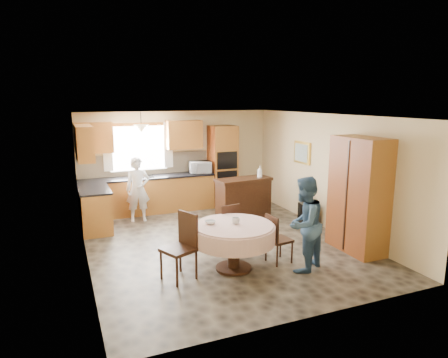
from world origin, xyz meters
TOP-DOWN VIEW (x-y plane):
  - floor at (0.00, 0.00)m, footprint 5.00×6.00m
  - ceiling at (0.00, 0.00)m, footprint 5.00×6.00m
  - wall_back at (0.00, 3.00)m, footprint 5.00×0.02m
  - wall_front at (0.00, -3.00)m, footprint 5.00×0.02m
  - wall_left at (-2.50, 0.00)m, footprint 0.02×6.00m
  - wall_right at (2.50, 0.00)m, footprint 0.02×6.00m
  - window at (-1.00, 2.98)m, footprint 1.40×0.03m
  - curtain_left at (-1.75, 2.93)m, footprint 0.22×0.02m
  - curtain_right at (-0.25, 2.93)m, footprint 0.22×0.02m
  - base_cab_back at (-0.85, 2.70)m, footprint 3.30×0.60m
  - counter_back at (-0.85, 2.70)m, footprint 3.30×0.64m
  - base_cab_left at (-2.20, 1.80)m, footprint 0.60×1.20m
  - counter_left at (-2.20, 1.80)m, footprint 0.64×1.20m
  - backsplash at (-0.85, 2.99)m, footprint 3.30×0.02m
  - wall_cab_left at (-2.05, 2.83)m, footprint 0.85×0.33m
  - wall_cab_right at (0.15, 2.83)m, footprint 0.90×0.33m
  - wall_cab_side at (-2.33, 1.80)m, footprint 0.33×1.20m
  - oven_tower at (1.15, 2.69)m, footprint 0.66×0.62m
  - oven_upper at (1.15, 2.38)m, footprint 0.56×0.01m
  - oven_lower at (1.15, 2.38)m, footprint 0.56×0.01m
  - pendant at (-1.00, 2.50)m, footprint 0.36×0.36m
  - sideboard at (1.09, 1.26)m, footprint 1.35×0.67m
  - space_heater at (2.20, 0.22)m, footprint 0.44×0.35m
  - cupboard at (2.22, -1.32)m, footprint 0.56×1.12m
  - dining_table at (-0.26, -1.23)m, footprint 1.37×1.37m
  - chair_left at (-1.13, -1.21)m, footprint 0.60×0.60m
  - chair_back at (-0.04, -0.46)m, footprint 0.45×0.45m
  - chair_right at (0.53, -1.27)m, footprint 0.42×0.42m
  - framed_picture at (2.47, 0.96)m, footprint 0.06×0.63m
  - microwave at (0.50, 2.65)m, footprint 0.59×0.44m
  - person_sink at (-1.21, 2.09)m, footprint 0.58×0.41m
  - person_dining at (0.80, -1.69)m, footprint 0.96×0.90m
  - bowl_sideboard at (0.73, 1.26)m, footprint 0.29×0.29m
  - bottle_sideboard at (1.51, 1.26)m, footprint 0.16×0.16m
  - cup_table at (-0.21, -1.21)m, footprint 0.17×0.17m
  - bowl_table at (-0.60, -1.05)m, footprint 0.20×0.20m

SIDE VIEW (x-z plane):
  - floor at x=0.00m, z-range -0.01..0.01m
  - space_heater at x=2.20m, z-range 0.00..0.54m
  - base_cab_back at x=-0.85m, z-range 0.00..0.88m
  - base_cab_left at x=-2.20m, z-range 0.00..0.88m
  - sideboard at x=1.09m, z-range 0.00..0.93m
  - chair_right at x=0.53m, z-range 0.05..0.91m
  - chair_back at x=-0.04m, z-range 0.05..0.97m
  - chair_left at x=-1.13m, z-range 0.06..1.11m
  - dining_table at x=-0.26m, z-range 0.22..1.00m
  - oven_lower at x=1.15m, z-range 0.53..0.97m
  - person_sink at x=-1.21m, z-range 0.00..1.50m
  - person_dining at x=0.80m, z-range 0.00..1.58m
  - bowl_table at x=-0.60m, z-range 0.78..0.84m
  - cup_table at x=-0.21m, z-range 0.78..0.89m
  - counter_back at x=-0.85m, z-range 0.88..0.92m
  - counter_left at x=-2.20m, z-range 0.88..0.92m
  - bowl_sideboard at x=0.73m, z-range 0.93..0.98m
  - oven_tower at x=1.15m, z-range 0.00..2.12m
  - cupboard at x=2.22m, z-range 0.00..2.14m
  - microwave at x=0.50m, z-range 0.92..1.22m
  - bottle_sideboard at x=1.51m, z-range 0.93..1.26m
  - backsplash at x=-0.85m, z-range 0.90..1.46m
  - wall_back at x=0.00m, z-range 0.00..2.50m
  - wall_front at x=0.00m, z-range 0.00..2.50m
  - wall_left at x=-2.50m, z-range 0.00..2.50m
  - wall_right at x=2.50m, z-range 0.00..2.50m
  - oven_upper at x=1.15m, z-range 1.02..1.48m
  - framed_picture at x=2.47m, z-range 1.30..1.82m
  - window at x=-1.00m, z-range 1.05..2.15m
  - curtain_left at x=-1.75m, z-range 1.08..2.22m
  - curtain_right at x=-0.25m, z-range 1.08..2.22m
  - wall_cab_left at x=-2.05m, z-range 1.55..2.27m
  - wall_cab_right at x=0.15m, z-range 1.55..2.27m
  - wall_cab_side at x=-2.33m, z-range 1.55..2.27m
  - pendant at x=-1.00m, z-range 2.03..2.21m
  - ceiling at x=0.00m, z-range 2.50..2.50m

